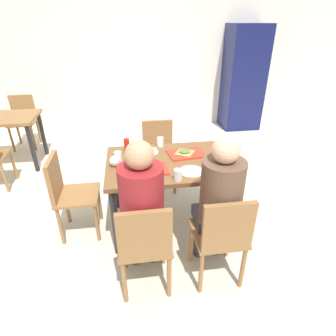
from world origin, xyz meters
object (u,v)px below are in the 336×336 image
pizza_slice_b (185,151)px  background_chair_far (23,117)px  background_table (5,125)px  main_table (168,170)px  chair_far_side (159,150)px  person_in_brown_jacket (219,197)px  foil_bundle (115,161)px  chair_near_left (145,243)px  plastic_cup_b (178,175)px  soda_can (218,151)px  pizza_slice_a (147,168)px  condiment_bottle (127,146)px  chair_left_end (68,191)px  tray_red_far (186,153)px  plastic_cup_c (118,157)px  drink_fridge (243,79)px  pizza_slice_c (147,151)px  chair_near_right (222,235)px  paper_plate_center (148,152)px  person_in_red (142,204)px  paper_plate_near_edge (191,171)px  tray_red_near (148,169)px  plastic_cup_a (160,142)px

pizza_slice_b → background_chair_far: (-2.30, 2.31, -0.27)m
pizza_slice_b → background_table: size_ratio=0.23×
main_table → background_chair_far: bearing=130.6°
chair_far_side → person_in_brown_jacket: size_ratio=0.68×
foil_bundle → chair_near_left: bearing=-75.3°
plastic_cup_b → soda_can: size_ratio=0.82×
main_table → pizza_slice_a: (-0.21, -0.15, 0.12)m
main_table → condiment_bottle: size_ratio=7.39×
chair_left_end → person_in_brown_jacket: size_ratio=0.68×
tray_red_far → pizza_slice_a: bearing=-146.4°
plastic_cup_b → plastic_cup_c: (-0.50, 0.43, 0.00)m
pizza_slice_b → plastic_cup_b: 0.53m
chair_left_end → drink_fridge: size_ratio=0.45×
pizza_slice_c → foil_bundle: (-0.32, -0.26, 0.03)m
pizza_slice_c → chair_far_side: bearing=72.3°
chair_near_left → chair_near_right: bearing=0.0°
drink_fridge → pizza_slice_b: bearing=-122.0°
pizza_slice_c → pizza_slice_a: bearing=-93.9°
chair_far_side → paper_plate_center: 0.65m
chair_near_left → condiment_bottle: (-0.09, 1.05, 0.32)m
person_in_red → condiment_bottle: bearing=95.6°
paper_plate_near_edge → plastic_cup_c: 0.72m
paper_plate_center → paper_plate_near_edge: bearing=-53.0°
main_table → tray_red_near: size_ratio=3.28×
person_in_red → tray_red_far: bearing=57.9°
background_chair_far → tray_red_near: bearing=-53.9°
tray_red_near → background_chair_far: size_ratio=0.42×
pizza_slice_b → plastic_cup_b: bearing=-107.8°
person_in_brown_jacket → pizza_slice_b: bearing=97.2°
main_table → drink_fridge: size_ratio=0.62×
pizza_slice_a → plastic_cup_c: (-0.26, 0.21, 0.03)m
paper_plate_center → plastic_cup_a: bearing=41.0°
chair_near_right → plastic_cup_b: bearing=120.7°
tray_red_near → foil_bundle: 0.32m
chair_far_side → person_in_brown_jacket: 1.53m
plastic_cup_c → plastic_cup_b: bearing=-40.4°
main_table → person_in_brown_jacket: (0.30, -0.67, 0.10)m
chair_near_right → chair_left_end: size_ratio=1.00×
chair_left_end → plastic_cup_c: (0.50, 0.06, 0.29)m
person_in_brown_jacket → person_in_red: bearing=180.0°
paper_plate_center → foil_bundle: 0.42m
tray_red_near → person_in_red: bearing=-99.6°
plastic_cup_b → background_table: plastic_cup_b is taller
plastic_cup_a → soda_can: 0.63m
chair_near_right → tray_red_near: (-0.50, 0.66, 0.25)m
pizza_slice_b → plastic_cup_a: size_ratio=2.05×
person_in_red → plastic_cup_c: (-0.18, 0.74, 0.05)m
chair_near_right → paper_plate_center: chair_near_right is taller
paper_plate_near_edge → person_in_red: bearing=-137.3°
plastic_cup_c → background_table: bearing=134.5°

